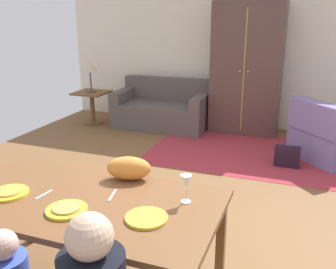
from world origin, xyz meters
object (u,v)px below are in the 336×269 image
dining_table (84,208)px  armoire (247,69)px  cat (129,168)px  couch (162,109)px  wine_glass (186,183)px  armchair (330,137)px  handbag (287,157)px  plate_near_man (9,193)px  side_table (92,103)px  plate_near_woman (146,218)px  plate_near_child (67,210)px  table_lamp (90,68)px

dining_table → armoire: armoire is taller
cat → couch: bearing=92.3°
wine_glass → cat: size_ratio=0.58×
armchair → handbag: (-0.51, -0.46, -0.19)m
plate_near_man → side_table: bearing=114.3°
couch → plate_near_woman: bearing=-70.1°
plate_near_woman → cat: cat is taller
plate_near_woman → couch: 4.51m
couch → side_table: (-1.25, -0.26, 0.07)m
plate_near_child → handbag: 3.41m
cat → table_lamp: (-2.44, 3.49, 0.16)m
armchair → handbag: bearing=-137.9°
side_table → handbag: size_ratio=1.81×
dining_table → plate_near_man: (-0.49, -0.12, 0.08)m
dining_table → plate_near_man: bearing=-166.2°
dining_table → wine_glass: (0.64, 0.18, 0.20)m
armchair → table_lamp: size_ratio=2.24×
wine_glass → plate_near_man: bearing=-165.1°
plate_near_child → plate_near_man: bearing=173.0°
table_lamp → handbag: size_ratio=1.69×
couch → wine_glass: bearing=-66.9°
side_table → armoire: bearing=9.9°
plate_near_woman → handbag: 3.20m
dining_table → plate_near_man: 0.51m
plate_near_man → armchair: armchair is taller
plate_near_man → armchair: 4.17m
cat → table_lamp: 4.26m
armchair → dining_table: bearing=-115.8°
armoire → plate_near_child: bearing=-94.4°
wine_glass → couch: bearing=113.1°
cat → side_table: bearing=109.6°
plate_near_woman → armoire: size_ratio=0.12×
dining_table → plate_near_woman: plate_near_woman is taller
plate_near_child → armchair: size_ratio=0.21×
wine_glass → handbag: bearing=79.7°
cat → side_table: (-2.44, 3.49, -0.47)m
plate_near_woman → dining_table: bearing=168.5°
couch → table_lamp: 1.46m
dining_table → couch: bearing=104.1°
cat → armoire: (0.20, 3.95, 0.20)m
plate_near_man → armoire: bearing=79.3°
cat → handbag: size_ratio=1.00×
dining_table → side_table: bearing=120.7°
wine_glass → couch: wine_glass is taller
couch → table_lamp: table_lamp is taller
plate_near_child → armoire: 4.53m
plate_near_woman → cat: size_ratio=0.78×
plate_near_child → table_lamp: size_ratio=0.46×
cat → armoire: armoire is taller
plate_near_woman → handbag: plate_near_woman is taller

